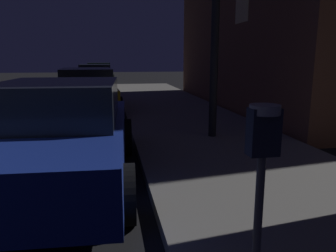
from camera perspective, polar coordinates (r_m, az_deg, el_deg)
sidewalk at (r=3.85m, az=24.19°, el=-14.98°), size 3.20×36.00×0.15m
parking_meter at (r=2.13m, az=16.17°, el=-4.88°), size 0.19×0.19×1.32m
car_blue at (r=4.78m, az=-18.38°, el=-1.32°), size 2.18×4.29×1.43m
car_yellow_cab at (r=10.80m, az=-13.99°, el=6.03°), size 2.15×4.42×1.43m
car_black at (r=17.67m, az=-12.64°, el=8.14°), size 2.06×4.18×1.43m
car_green at (r=24.30m, az=-12.06°, el=9.12°), size 2.17×4.20×1.43m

